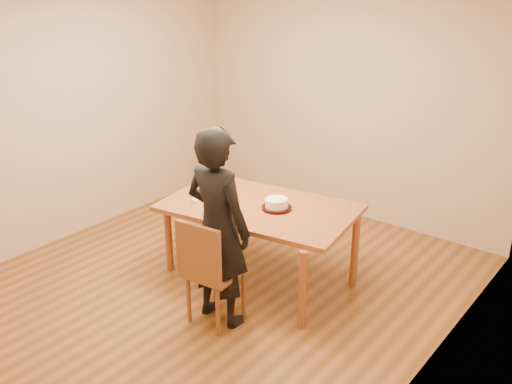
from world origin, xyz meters
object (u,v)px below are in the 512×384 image
Objects in this scene: cake_plate at (277,208)px; person at (218,228)px; dining_table at (259,208)px; dining_chair at (216,273)px; cake at (277,203)px.

person reaches higher than cake_plate.
dining_table is 4.56× the size of dining_chair.
cake_plate is 1.33× the size of cake.
cake_plate is (0.17, 0.04, 0.03)m from dining_table.
dining_table is 1.03× the size of person.
dining_table is 0.19m from cake.
dining_chair is 0.87m from cake_plate.
cake is at bearing -91.44° from person.
person is at bearing 83.91° from dining_chair.
dining_chair is 0.40m from person.
person reaches higher than cake.
cake is (0.00, 0.00, 0.04)m from cake_plate.
cake is 0.77m from person.
cake_plate is at bearing 2.61° from dining_table.
cake is (0.17, 0.04, 0.08)m from dining_table.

